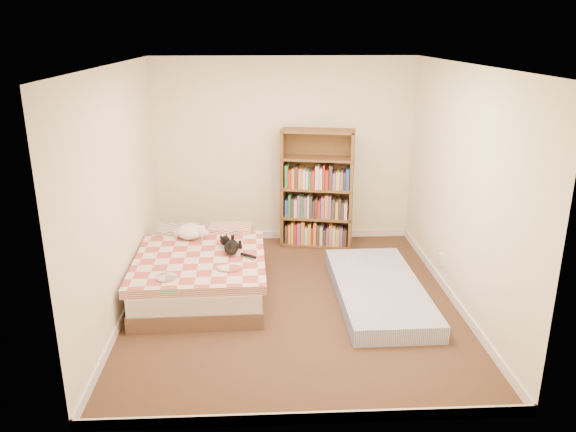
{
  "coord_description": "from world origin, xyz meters",
  "views": [
    {
      "loc": [
        -0.32,
        -5.49,
        2.81
      ],
      "look_at": [
        -0.03,
        0.3,
        0.89
      ],
      "focal_mm": 35.0,
      "sensor_mm": 36.0,
      "label": 1
    }
  ],
  "objects_px": {
    "bed": "(202,270)",
    "floor_mattress": "(378,290)",
    "white_dog": "(191,232)",
    "bookshelf": "(317,204)",
    "black_cat": "(232,246)"
  },
  "relations": [
    {
      "from": "bed",
      "to": "floor_mattress",
      "type": "xyz_separation_m",
      "value": [
        1.96,
        -0.33,
        -0.14
      ]
    },
    {
      "from": "floor_mattress",
      "to": "white_dog",
      "type": "height_order",
      "value": "white_dog"
    },
    {
      "from": "bookshelf",
      "to": "floor_mattress",
      "type": "xyz_separation_m",
      "value": [
        0.52,
        -1.68,
        -0.49
      ]
    },
    {
      "from": "bookshelf",
      "to": "black_cat",
      "type": "xyz_separation_m",
      "value": [
        -1.08,
        -1.36,
        -0.06
      ]
    },
    {
      "from": "bed",
      "to": "floor_mattress",
      "type": "distance_m",
      "value": 1.99
    },
    {
      "from": "bed",
      "to": "black_cat",
      "type": "distance_m",
      "value": 0.45
    },
    {
      "from": "bed",
      "to": "black_cat",
      "type": "relative_size",
      "value": 3.12
    },
    {
      "from": "bookshelf",
      "to": "floor_mattress",
      "type": "relative_size",
      "value": 0.79
    },
    {
      "from": "bookshelf",
      "to": "white_dog",
      "type": "height_order",
      "value": "bookshelf"
    },
    {
      "from": "floor_mattress",
      "to": "black_cat",
      "type": "bearing_deg",
      "value": 167.92
    },
    {
      "from": "bed",
      "to": "white_dog",
      "type": "relative_size",
      "value": 4.38
    },
    {
      "from": "bookshelf",
      "to": "floor_mattress",
      "type": "height_order",
      "value": "bookshelf"
    },
    {
      "from": "floor_mattress",
      "to": "black_cat",
      "type": "relative_size",
      "value": 3.24
    },
    {
      "from": "black_cat",
      "to": "white_dog",
      "type": "distance_m",
      "value": 0.66
    },
    {
      "from": "floor_mattress",
      "to": "white_dog",
      "type": "relative_size",
      "value": 4.54
    }
  ]
}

